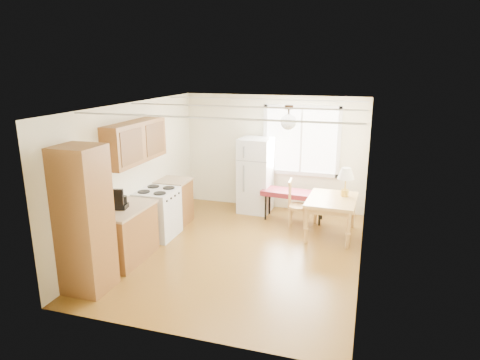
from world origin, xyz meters
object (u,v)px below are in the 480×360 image
at_px(bench, 294,194).
at_px(dining_table, 332,204).
at_px(refrigerator, 256,175).
at_px(chair, 294,201).

xyz_separation_m(bench, dining_table, (0.81, -0.63, 0.08)).
distance_m(bench, dining_table, 1.03).
bearing_deg(bench, dining_table, -31.75).
bearing_deg(refrigerator, dining_table, -25.93).
bearing_deg(bench, chair, -74.96).
xyz_separation_m(refrigerator, bench, (0.91, -0.30, -0.26)).
relative_size(refrigerator, dining_table, 1.35).
relative_size(dining_table, chair, 1.27).
height_order(refrigerator, bench, refrigerator).
height_order(refrigerator, dining_table, refrigerator).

